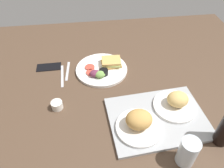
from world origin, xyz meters
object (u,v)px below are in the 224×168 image
Objects in this scene: knife at (62,76)px; fork at (68,71)px; bread_plate_near at (176,102)px; espresso_cup at (57,105)px; bread_plate_far at (139,123)px; drinking_glass at (188,152)px; cell_phone at (49,67)px; serving_tray at (157,118)px; plate_with_salad at (103,69)px.

fork is at bearing 140.63° from knife.
bread_plate_near reaches higher than espresso_cup.
bread_plate_far is 22.82cm from drinking_glass.
bread_plate_near is 1.10× the size of knife.
espresso_cup reaches higher than cell_phone.
serving_tray is 2.37× the size of knife.
knife is at bearing -48.98° from drinking_glass.
cell_phone is at bearing -49.08° from bread_plate_far.
fork is (53.15, -35.68, -4.20)cm from bread_plate_near.
serving_tray is 48.88cm from espresso_cup.
fork is at bearing -98.88° from espresso_cup.
bread_plate_near reaches higher than fork.
serving_tray is at bearing 26.89° from bread_plate_near.
drinking_glass is at bearing 41.41° from fork.
serving_tray is at bearing 48.54° from knife.
serving_tray reaches higher than fork.
bread_plate_near is 64.61cm from knife.
fork is at bearing -43.80° from serving_tray.
bread_plate_far is (20.56, 9.83, 0.74)cm from bread_plate_near.
cell_phone is at bearing -40.47° from serving_tray.
bread_plate_far is at bearing 130.13° from cell_phone.
cell_phone is at bearing -140.21° from knife.
cell_phone is (59.10, -67.52, -6.11)cm from drinking_glass.
espresso_cup is at bearing -7.76° from bread_plate_near.
plate_with_salad is at bearing -65.64° from drinking_glass.
fork is at bearing -54.40° from bread_plate_far.
bread_plate_near reaches higher than plate_with_salad.
bread_plate_near is 0.69× the size of plate_with_salad.
knife is at bearing 131.51° from cell_phone.
plate_with_salad reaches higher than serving_tray.
serving_tray is at bearing -76.60° from drinking_glass.
cell_phone is (8.26, -9.08, 0.15)cm from knife.
espresso_cup is (47.07, -13.13, 1.20)cm from serving_tray.
espresso_cup is 28.24cm from fork.
espresso_cup is (36.94, -17.67, -3.19)cm from bread_plate_far.
serving_tray is 1.49× the size of plate_with_salad.
drinking_glass is 0.69× the size of knife.
plate_with_salad reaches higher than espresso_cup.
plate_with_salad is 20.84cm from fork.
bread_plate_far is 41.07cm from espresso_cup.
plate_with_salad is 1.77× the size of fork.
plate_with_salad is (22.07, -38.57, 0.84)cm from serving_tray.
knife is at bearing -32.92° from fork.
bread_plate_near is 22.80cm from bread_plate_far.
knife is (35.59, -41.51, -4.94)cm from bread_plate_far.
fork and knife have the same top height.
bread_plate_far reaches higher than fork.
drinking_glass is (-27.19, 60.04, 4.87)cm from plate_with_salad.
drinking_glass reaches higher than cell_phone.
drinking_glass is (5.31, 26.76, 2.06)cm from bread_plate_near.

